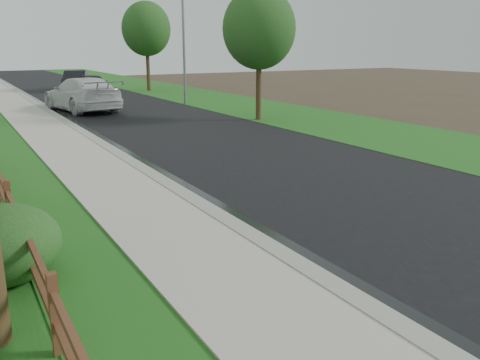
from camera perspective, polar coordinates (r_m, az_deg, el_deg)
road at (r=39.17m, az=-16.56°, el=8.98°), size 8.00×90.00×0.02m
curb at (r=38.42m, az=-22.71°, el=8.42°), size 0.40×90.00×0.12m
wet_gutter at (r=38.47m, az=-22.18°, el=8.42°), size 0.50×90.00×0.00m
sidewalk at (r=38.28m, az=-24.65°, el=8.18°), size 2.20×90.00×0.10m
verge_far at (r=41.30m, az=-7.10°, el=9.76°), size 6.00×90.00×0.04m
ranch_fence at (r=9.86m, az=-23.80°, el=-4.31°), size 0.12×16.92×1.10m
white_suv at (r=30.46m, az=-17.33°, el=9.19°), size 3.60×6.82×1.88m
dark_car_mid at (r=42.20m, az=-16.62°, el=10.38°), size 2.42×4.55×1.47m
dark_car_far at (r=44.92m, az=-18.00°, el=10.59°), size 3.14×5.14×1.60m
streetlight at (r=32.62m, az=-6.65°, el=16.44°), size 1.86×0.49×8.07m
shrub_c at (r=8.81m, az=-24.94°, el=-6.60°), size 1.87×1.87×1.25m
tree_near_right at (r=25.38m, az=2.17°, el=16.60°), size 3.53×3.53×6.36m
tree_mid_right at (r=42.73m, az=-10.48°, el=16.34°), size 3.88×3.88×7.04m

